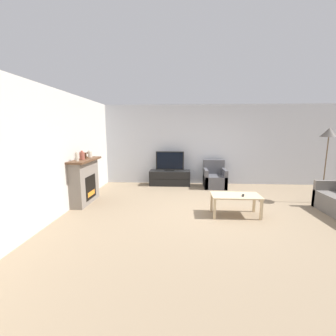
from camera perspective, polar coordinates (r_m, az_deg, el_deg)
name	(u,v)px	position (r m, az deg, el deg)	size (l,w,h in m)	color
ground_plane	(216,211)	(5.42, 12.02, -10.57)	(24.00, 24.00, 0.00)	#89755B
wall_back	(205,145)	(7.84, 9.31, 5.83)	(12.00, 0.06, 2.70)	silver
wall_left	(67,152)	(5.69, -24.33, 3.72)	(0.06, 12.00, 2.70)	beige
fireplace	(85,181)	(6.11, -20.42, -3.03)	(0.43, 1.24, 1.13)	slate
mantel_vase_left	(77,157)	(5.66, -22.15, 2.69)	(0.08, 0.08, 0.22)	beige
mantel_vase_centre_left	(82,155)	(5.91, -21.00, 2.99)	(0.12, 0.12, 0.22)	#994C3D
mantel_vase_right	(90,154)	(6.34, -19.29, 3.38)	(0.12, 0.12, 0.20)	beige
mantel_clock	(86,156)	(6.11, -20.15, 2.99)	(0.08, 0.11, 0.15)	brown
tv_stand	(170,178)	(7.63, 0.46, -2.51)	(1.36, 0.51, 0.49)	black
tv	(170,162)	(7.54, 0.47, 1.60)	(0.93, 0.18, 0.65)	black
armchair	(215,178)	(7.51, 11.73, -2.63)	(0.70, 0.76, 0.87)	#4C4C51
coffee_table	(236,198)	(5.13, 16.79, -7.21)	(1.04, 0.55, 0.46)	#CCB289
remote	(243,195)	(5.09, 18.53, -6.60)	(0.09, 0.15, 0.02)	black
floor_lamp	(329,136)	(6.82, 35.67, 6.53)	(0.39, 0.39, 1.90)	black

